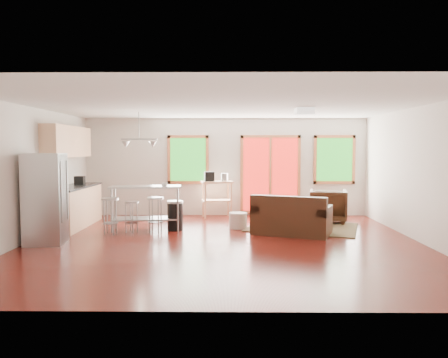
{
  "coord_description": "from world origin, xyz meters",
  "views": [
    {
      "loc": [
        0.1,
        -8.18,
        1.79
      ],
      "look_at": [
        0.0,
        0.3,
        1.2
      ],
      "focal_mm": 35.0,
      "sensor_mm": 36.0,
      "label": 1
    }
  ],
  "objects_px": {
    "refrigerator": "(46,199)",
    "island": "(146,200)",
    "ottoman": "(279,216)",
    "kitchen_cart": "(216,186)",
    "rug": "(303,227)",
    "armchair": "(328,204)",
    "loveseat": "(291,219)",
    "coffee_table": "(301,210)"
  },
  "relations": [
    {
      "from": "refrigerator",
      "to": "island",
      "type": "height_order",
      "value": "refrigerator"
    },
    {
      "from": "ottoman",
      "to": "kitchen_cart",
      "type": "relative_size",
      "value": 0.46
    },
    {
      "from": "refrigerator",
      "to": "kitchen_cart",
      "type": "relative_size",
      "value": 1.42
    },
    {
      "from": "rug",
      "to": "armchair",
      "type": "height_order",
      "value": "armchair"
    },
    {
      "from": "armchair",
      "to": "ottoman",
      "type": "height_order",
      "value": "armchair"
    },
    {
      "from": "loveseat",
      "to": "rug",
      "type": "bearing_deg",
      "value": 85.64
    },
    {
      "from": "armchair",
      "to": "loveseat",
      "type": "bearing_deg",
      "value": 65.04
    },
    {
      "from": "refrigerator",
      "to": "island",
      "type": "xyz_separation_m",
      "value": [
        1.61,
        1.39,
        -0.18
      ]
    },
    {
      "from": "island",
      "to": "armchair",
      "type": "bearing_deg",
      "value": 14.11
    },
    {
      "from": "refrigerator",
      "to": "island",
      "type": "distance_m",
      "value": 2.14
    },
    {
      "from": "loveseat",
      "to": "kitchen_cart",
      "type": "height_order",
      "value": "kitchen_cart"
    },
    {
      "from": "rug",
      "to": "island",
      "type": "height_order",
      "value": "island"
    },
    {
      "from": "rug",
      "to": "kitchen_cart",
      "type": "height_order",
      "value": "kitchen_cart"
    },
    {
      "from": "armchair",
      "to": "kitchen_cart",
      "type": "xyz_separation_m",
      "value": [
        -2.74,
        0.71,
        0.37
      ]
    },
    {
      "from": "armchair",
      "to": "refrigerator",
      "type": "xyz_separation_m",
      "value": [
        -5.84,
        -2.46,
        0.41
      ]
    },
    {
      "from": "rug",
      "to": "refrigerator",
      "type": "xyz_separation_m",
      "value": [
        -5.11,
        -1.72,
        0.84
      ]
    },
    {
      "from": "rug",
      "to": "coffee_table",
      "type": "distance_m",
      "value": 0.46
    },
    {
      "from": "rug",
      "to": "refrigerator",
      "type": "bearing_deg",
      "value": -161.39
    },
    {
      "from": "coffee_table",
      "to": "refrigerator",
      "type": "height_order",
      "value": "refrigerator"
    },
    {
      "from": "coffee_table",
      "to": "kitchen_cart",
      "type": "height_order",
      "value": "kitchen_cart"
    },
    {
      "from": "loveseat",
      "to": "refrigerator",
      "type": "xyz_separation_m",
      "value": [
        -4.74,
        -0.97,
        0.52
      ]
    },
    {
      "from": "ottoman",
      "to": "kitchen_cart",
      "type": "bearing_deg",
      "value": 148.62
    },
    {
      "from": "armchair",
      "to": "refrigerator",
      "type": "distance_m",
      "value": 6.35
    },
    {
      "from": "rug",
      "to": "coffee_table",
      "type": "relative_size",
      "value": 2.05
    },
    {
      "from": "rug",
      "to": "ottoman",
      "type": "relative_size",
      "value": 4.26
    },
    {
      "from": "ottoman",
      "to": "coffee_table",
      "type": "bearing_deg",
      "value": -24.23
    },
    {
      "from": "island",
      "to": "kitchen_cart",
      "type": "xyz_separation_m",
      "value": [
        1.49,
        1.78,
        0.15
      ]
    },
    {
      "from": "coffee_table",
      "to": "ottoman",
      "type": "relative_size",
      "value": 2.08
    },
    {
      "from": "loveseat",
      "to": "armchair",
      "type": "bearing_deg",
      "value": 75.07
    },
    {
      "from": "coffee_table",
      "to": "kitchen_cart",
      "type": "distance_m",
      "value": 2.37
    },
    {
      "from": "coffee_table",
      "to": "refrigerator",
      "type": "relative_size",
      "value": 0.68
    },
    {
      "from": "coffee_table",
      "to": "island",
      "type": "height_order",
      "value": "island"
    },
    {
      "from": "rug",
      "to": "loveseat",
      "type": "distance_m",
      "value": 0.9
    },
    {
      "from": "ottoman",
      "to": "rug",
      "type": "bearing_deg",
      "value": -47.08
    },
    {
      "from": "kitchen_cart",
      "to": "coffee_table",
      "type": "bearing_deg",
      "value": -29.74
    },
    {
      "from": "armchair",
      "to": "island",
      "type": "relative_size",
      "value": 0.55
    },
    {
      "from": "coffee_table",
      "to": "rug",
      "type": "bearing_deg",
      "value": -91.78
    },
    {
      "from": "ottoman",
      "to": "island",
      "type": "distance_m",
      "value": 3.17
    },
    {
      "from": "ottoman",
      "to": "island",
      "type": "xyz_separation_m",
      "value": [
        -3.02,
        -0.84,
        0.49
      ]
    },
    {
      "from": "refrigerator",
      "to": "island",
      "type": "bearing_deg",
      "value": 34.64
    },
    {
      "from": "rug",
      "to": "island",
      "type": "relative_size",
      "value": 1.47
    },
    {
      "from": "ottoman",
      "to": "kitchen_cart",
      "type": "distance_m",
      "value": 1.9
    }
  ]
}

